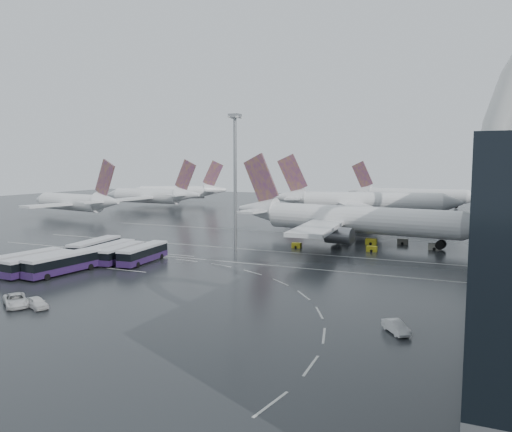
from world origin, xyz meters
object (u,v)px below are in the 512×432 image
at_px(airliner_gate_b, 361,202).
at_px(airliner_main, 347,220).
at_px(bus_row_far_c, 63,263).
at_px(gse_cart_belly_c, 297,245).
at_px(jet_remote_west, 76,202).
at_px(gse_cart_belly_e, 371,242).
at_px(bus_row_near_d, 143,253).
at_px(van_curve_c, 396,327).
at_px(jet_remote_far, 179,192).
at_px(van_curve_a, 16,300).
at_px(bus_row_near_a, 95,248).
at_px(bus_row_near_b, 110,251).
at_px(airliner_gate_c, 410,196).
at_px(gse_cart_belly_b, 403,241).
at_px(bus_row_near_c, 121,253).
at_px(gse_cart_belly_d, 434,247).
at_px(bus_row_far_a, 27,261).
at_px(bus_row_far_b, 40,264).
at_px(van_curve_b, 37,303).
at_px(floodlight_mast, 235,165).
at_px(jet_remote_mid, 153,196).
at_px(gse_cart_belly_a, 372,249).

bearing_deg(airliner_gate_b, airliner_main, -93.52).
height_order(bus_row_far_c, gse_cart_belly_c, bus_row_far_c).
relative_size(jet_remote_west, bus_row_far_c, 3.23).
bearing_deg(gse_cart_belly_e, airliner_gate_b, 104.29).
distance_m(bus_row_near_d, van_curve_c, 53.45).
relative_size(jet_remote_far, van_curve_a, 7.53).
bearing_deg(bus_row_near_a, bus_row_near_b, -110.01).
height_order(airliner_gate_c, gse_cart_belly_b, airliner_gate_c).
height_order(airliner_gate_b, bus_row_near_b, airliner_gate_b).
bearing_deg(airliner_main, bus_row_near_c, -121.12).
relative_size(airliner_gate_b, gse_cart_belly_d, 25.03).
height_order(bus_row_far_a, van_curve_a, bus_row_far_a).
xyz_separation_m(gse_cart_belly_c, gse_cart_belly_e, (14.20, 11.28, 0.12)).
distance_m(bus_row_far_b, van_curve_c, 59.76).
bearing_deg(bus_row_far_b, van_curve_b, -129.66).
xyz_separation_m(van_curve_a, floodlight_mast, (7.36, 49.92, 17.39)).
bearing_deg(bus_row_near_a, jet_remote_far, 17.87).
distance_m(jet_remote_far, gse_cart_belly_d, 147.21).
bearing_deg(van_curve_c, van_curve_b, 156.36).
xyz_separation_m(bus_row_near_a, bus_row_far_a, (-2.07, -14.62, -0.15)).
bearing_deg(airliner_main, airliner_gate_c, 96.78).
bearing_deg(jet_remote_west, airliner_main, -178.27).
bearing_deg(bus_row_far_b, airliner_main, -31.24).
bearing_deg(bus_row_near_d, jet_remote_mid, 29.17).
xyz_separation_m(jet_remote_mid, bus_row_near_b, (57.46, -94.70, -3.50)).
relative_size(bus_row_far_b, van_curve_a, 2.28).
height_order(bus_row_far_b, gse_cart_belly_a, bus_row_far_b).
xyz_separation_m(airliner_gate_b, bus_row_far_a, (-35.53, -107.12, -3.76)).
height_order(airliner_gate_b, gse_cart_belly_d, airliner_gate_b).
distance_m(jet_remote_mid, bus_row_near_a, 107.56).
relative_size(jet_remote_far, bus_row_near_c, 3.38).
bearing_deg(van_curve_b, van_curve_a, 118.42).
relative_size(jet_remote_mid, bus_row_far_a, 3.54).
xyz_separation_m(bus_row_far_a, gse_cart_belly_a, (51.40, 43.07, -1.15)).
bearing_deg(bus_row_near_c, airliner_gate_b, -21.91).
height_order(bus_row_near_d, floodlight_mast, floodlight_mast).
distance_m(floodlight_mast, gse_cart_belly_e, 36.31).
height_order(jet_remote_far, van_curve_a, jet_remote_far).
distance_m(airliner_gate_c, jet_remote_west, 134.37).
bearing_deg(airliner_main, gse_cart_belly_e, -5.33).
bearing_deg(bus_row_near_d, bus_row_near_b, 85.43).
relative_size(airliner_main, bus_row_near_d, 4.63).
distance_m(bus_row_far_a, van_curve_c, 64.06).
xyz_separation_m(jet_remote_west, bus_row_near_d, (69.87, -56.23, -3.37)).
xyz_separation_m(bus_row_far_c, gse_cart_belly_d, (55.39, 50.35, -1.21)).
xyz_separation_m(jet_remote_far, van_curve_a, (72.89, -153.20, -4.40)).
relative_size(airliner_gate_c, bus_row_near_b, 4.25).
bearing_deg(van_curve_b, bus_row_near_c, 39.96).
bearing_deg(bus_row_near_b, gse_cart_belly_b, -54.58).
bearing_deg(gse_cart_belly_e, van_curve_b, -113.24).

